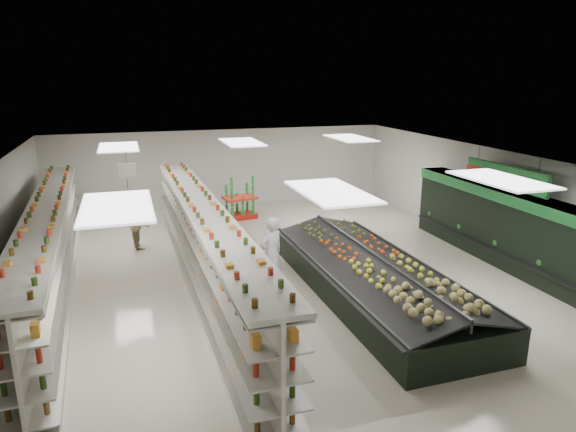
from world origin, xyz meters
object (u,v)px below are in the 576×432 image
object	(u,v)px
produce_island	(373,277)
shopper_background	(139,225)
soda_endcap	(240,200)
gondola_center	(205,252)
gondola_left	(51,252)
shopper_main	(271,254)

from	to	relation	value
produce_island	shopper_background	distance (m)	7.85
produce_island	shopper_background	world-z (taller)	shopper_background
soda_endcap	gondola_center	bearing A→B (deg)	-109.78
gondola_left	shopper_main	distance (m)	5.62
gondola_left	soda_endcap	world-z (taller)	gondola_left
produce_island	soda_endcap	xyz separation A→B (m)	(-1.62, 8.11, 0.23)
shopper_main	shopper_background	distance (m)	5.48
shopper_main	soda_endcap	bearing A→B (deg)	-120.64
produce_island	soda_endcap	bearing A→B (deg)	101.27
soda_endcap	shopper_main	bearing A→B (deg)	-95.74
gondola_left	shopper_main	world-z (taller)	gondola_left
gondola_left	produce_island	size ratio (longest dim) A/B	1.63
gondola_left	soda_endcap	xyz separation A→B (m)	(6.04, 5.21, -0.25)
shopper_main	produce_island	bearing A→B (deg)	128.62
gondola_center	shopper_main	world-z (taller)	gondola_center
soda_endcap	gondola_left	bearing A→B (deg)	-139.24
gondola_left	produce_island	distance (m)	8.21
gondola_left	produce_island	world-z (taller)	gondola_left
shopper_background	produce_island	bearing A→B (deg)	-147.15
gondola_center	soda_endcap	distance (m)	6.83
gondola_left	shopper_background	size ratio (longest dim) A/B	8.20
produce_island	soda_endcap	world-z (taller)	soda_endcap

